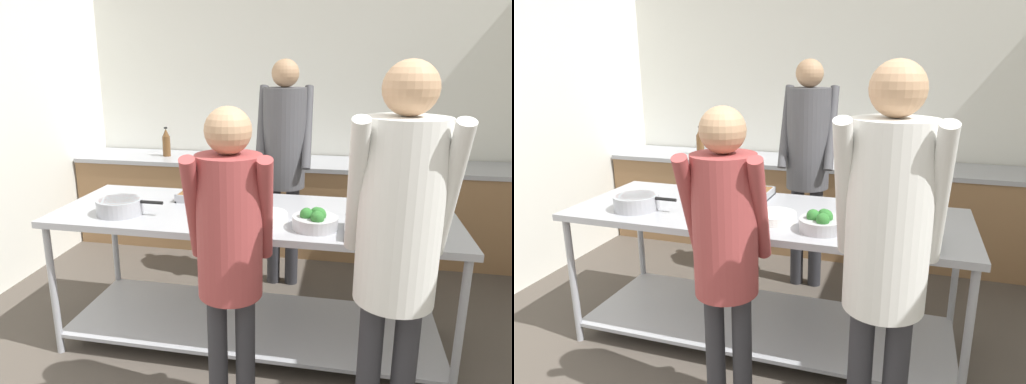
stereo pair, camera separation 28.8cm
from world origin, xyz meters
TOP-DOWN VIEW (x-y plane):
  - wall_rear at (0.00, 3.69)m, footprint 4.37×0.06m
  - back_counter at (0.00, 3.32)m, footprint 4.21×0.65m
  - serving_counter at (-0.02, 1.65)m, footprint 2.44×0.87m
  - sauce_pan at (-0.81, 1.46)m, footprint 0.42×0.28m
  - serving_tray_roast at (-0.32, 1.89)m, footprint 0.49×0.33m
  - plate_stack at (0.09, 1.50)m, footprint 0.26×0.26m
  - broccoli_bowl at (0.38, 1.42)m, footprint 0.25×0.25m
  - serving_tray_vegetables at (0.76, 1.39)m, footprint 0.44×0.29m
  - guest_serving_left at (0.75, 0.82)m, footprint 0.42×0.34m
  - guest_serving_right at (0.02, 0.91)m, footprint 0.44×0.36m
  - cook_behind_counter at (0.05, 2.51)m, footprint 0.44×0.36m
  - water_bottle at (-1.25, 3.30)m, footprint 0.08×0.08m

SIDE VIEW (x-z plane):
  - back_counter at x=0.00m, z-range 0.00..0.88m
  - serving_counter at x=-0.02m, z-range 0.16..1.05m
  - plate_stack at x=0.09m, z-range 0.89..0.94m
  - serving_tray_vegetables at x=0.76m, z-range 0.89..0.94m
  - serving_tray_roast at x=-0.32m, z-range 0.89..0.94m
  - broccoli_bowl at x=0.38m, z-range 0.88..1.00m
  - sauce_pan at x=-0.81m, z-range 0.89..0.99m
  - guest_serving_right at x=0.02m, z-range 0.20..1.80m
  - water_bottle at x=-1.25m, z-range 0.87..1.16m
  - guest_serving_left at x=0.75m, z-range 0.23..2.01m
  - cook_behind_counter at x=0.05m, z-range 0.23..2.04m
  - wall_rear at x=0.00m, z-range 0.00..2.65m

